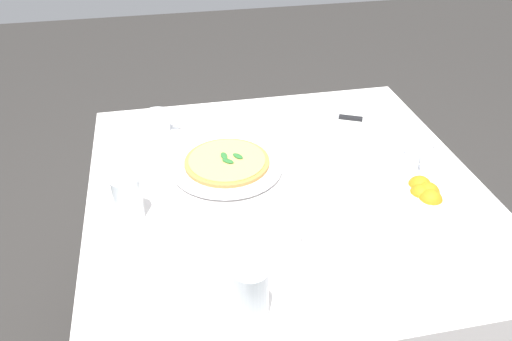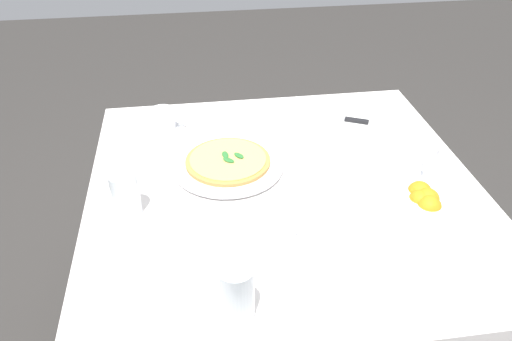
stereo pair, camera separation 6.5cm
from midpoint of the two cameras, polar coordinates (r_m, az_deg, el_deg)
The scene contains 12 objects.
dining_table at distance 1.43m, azimuth 1.94°, elevation -6.19°, with size 1.04×1.04×0.75m.
pizza_plate at distance 1.41m, azimuth -4.60°, elevation 0.56°, with size 0.31×0.31×0.02m.
pizza at distance 1.40m, azimuth -4.62°, elevation 1.03°, with size 0.24×0.24×0.02m.
coffee_cup_far_left at distance 1.60m, azimuth -12.25°, elevation 5.24°, with size 0.13×0.13×0.07m.
coffee_cup_far_right at distance 1.48m, azimuth 16.86°, elevation 1.99°, with size 0.13×0.13×0.07m.
coffee_cup_center_back at distance 1.12m, azimuth 5.52°, elevation -9.22°, with size 0.13×0.13×0.06m.
water_glass_right_edge at distance 0.99m, azimuth -2.55°, elevation -14.13°, with size 0.07×0.07×0.13m.
water_glass_back_corner at distance 1.25m, azimuth -15.74°, elevation -3.34°, with size 0.07×0.07×0.12m.
napkin_folded at distance 1.64m, azimuth 7.88°, elevation 5.65°, with size 0.25×0.19×0.02m.
dinner_knife at distance 1.63m, azimuth 7.82°, elevation 6.09°, with size 0.18×0.10×0.01m.
citrus_bowl at distance 1.31m, azimuth 17.24°, elevation -2.89°, with size 0.15×0.15×0.07m.
menu_card at distance 1.38m, azimuth 5.96°, elevation 0.73°, with size 0.08×0.04×0.06m.
Camera 1 is at (0.30, 1.05, 1.54)m, focal length 35.25 mm.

